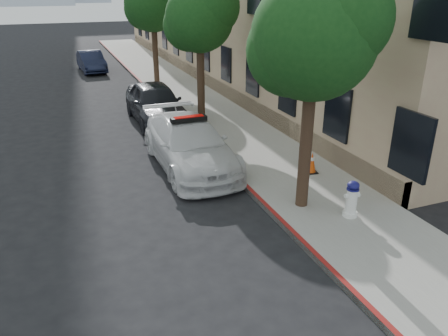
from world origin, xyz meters
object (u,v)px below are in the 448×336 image
Objects in this scene: fire_hydrant at (352,199)px; traffic_cone at (312,163)px; police_car at (190,144)px; parked_car_mid at (155,103)px; parked_car_far at (91,61)px.

traffic_cone is (0.53, 2.61, -0.13)m from fire_hydrant.
police_car is 5.12m from parked_car_mid.
parked_car_mid is at bearing 112.72° from traffic_cone.
parked_car_mid is 1.20× the size of parked_car_far.
parked_car_mid is at bearing 88.44° from police_car.
parked_car_far reaches higher than traffic_cone.
parked_car_far is 22.67m from fire_hydrant.
parked_car_far is at bearing 95.63° from parked_car_mid.
fire_hydrant is (2.49, -9.81, -0.21)m from parked_car_mid.
traffic_cone is at bearing -67.78° from parked_car_mid.
parked_car_far is at bearing 108.50° from fire_hydrant.
parked_car_far is 6.18× the size of traffic_cone.
parked_car_mid is (0.10, 5.12, 0.06)m from police_car.
traffic_cone is at bearing -81.35° from parked_car_far.
parked_car_mid is at bearing 112.99° from fire_hydrant.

